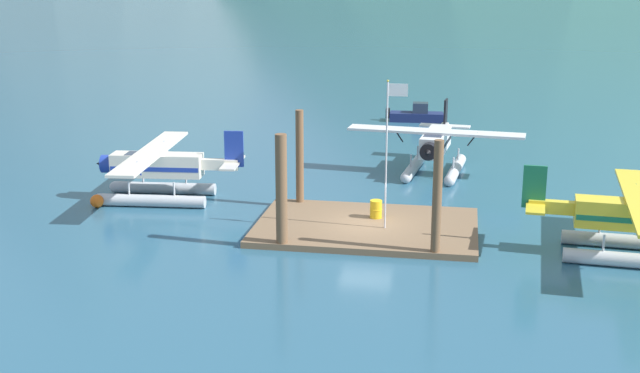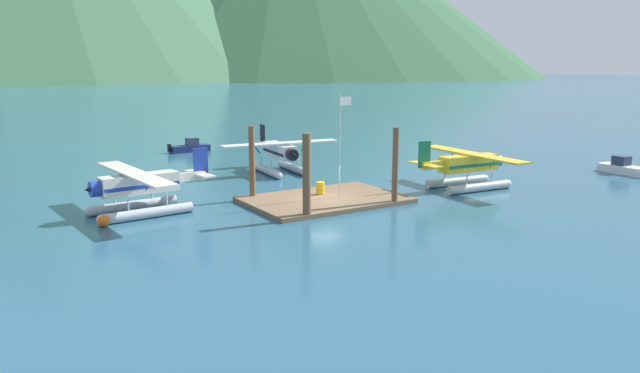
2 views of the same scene
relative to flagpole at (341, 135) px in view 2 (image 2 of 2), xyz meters
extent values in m
plane|color=#285670|center=(-1.03, 0.43, -4.56)|extent=(1200.00, 1200.00, 0.00)
cube|color=brown|center=(-1.03, 0.43, -4.41)|extent=(10.43, 7.16, 0.30)
cylinder|color=brown|center=(-4.40, -2.87, -1.96)|extent=(0.51, 0.51, 5.21)
cylinder|color=brown|center=(2.34, -2.89, -1.96)|extent=(0.41, 0.41, 5.20)
cylinder|color=brown|center=(-4.88, 3.65, -2.00)|extent=(0.41, 0.41, 5.11)
cylinder|color=silver|center=(-0.11, 0.00, -0.83)|extent=(0.08, 0.08, 6.85)
cube|color=white|center=(0.34, 0.00, 2.24)|extent=(0.90, 0.03, 0.56)
sphere|color=gold|center=(-0.11, 0.00, 2.64)|extent=(0.10, 0.10, 0.10)
cylinder|color=gold|center=(-0.69, 1.51, -3.82)|extent=(0.58, 0.58, 0.88)
torus|color=gold|center=(-0.69, 1.51, -3.82)|extent=(0.62, 0.62, 0.04)
sphere|color=orange|center=(-15.24, 1.76, -4.21)|extent=(0.69, 0.69, 0.69)
cylinder|color=#B7BABF|center=(-12.48, 2.39, -4.24)|extent=(5.63, 1.09, 0.64)
sphere|color=#B7BABF|center=(-15.27, 2.16, -4.24)|extent=(0.64, 0.64, 0.64)
cylinder|color=#B7BABF|center=(-12.68, 4.88, -4.24)|extent=(5.63, 1.09, 0.64)
sphere|color=#B7BABF|center=(-15.47, 4.65, -4.24)|extent=(0.64, 0.64, 0.64)
cylinder|color=#B7BABF|center=(-13.67, 2.29, -3.57)|extent=(0.10, 0.10, 0.70)
cylinder|color=#B7BABF|center=(-11.28, 2.48, -3.57)|extent=(0.10, 0.10, 0.70)
cylinder|color=#B7BABF|center=(-13.88, 4.78, -3.57)|extent=(0.10, 0.10, 0.70)
cylinder|color=#B7BABF|center=(-11.49, 4.98, -3.57)|extent=(0.10, 0.10, 0.70)
cube|color=silver|center=(-12.58, 3.63, -2.62)|extent=(4.88, 1.63, 1.20)
cube|color=#1E389E|center=(-12.58, 3.63, -2.72)|extent=(4.79, 1.64, 0.24)
cube|color=#283347|center=(-13.66, 3.54, -2.29)|extent=(1.18, 1.14, 0.56)
cube|color=silver|center=(-12.88, 3.61, -1.95)|extent=(2.24, 10.48, 0.14)
cylinder|color=#1E389E|center=(-12.70, 1.42, -2.28)|extent=(0.13, 0.63, 0.84)
cylinder|color=#1E389E|center=(-13.06, 5.80, -2.28)|extent=(0.13, 0.63, 0.84)
cylinder|color=#1E389E|center=(-15.27, 3.41, -2.62)|extent=(0.68, 1.01, 0.96)
cone|color=black|center=(-15.72, 3.38, -2.62)|extent=(0.38, 0.39, 0.36)
cube|color=silver|center=(-9.34, 3.90, -2.52)|extent=(2.23, 0.62, 0.56)
cube|color=#1E389E|center=(-8.44, 3.97, -1.67)|extent=(1.01, 0.20, 1.90)
cube|color=silver|center=(-8.54, 3.96, -2.42)|extent=(1.06, 3.25, 0.10)
cylinder|color=#B7BABF|center=(10.70, -0.18, -4.24)|extent=(5.63, 1.09, 0.64)
sphere|color=#B7BABF|center=(13.49, -0.40, -4.24)|extent=(0.64, 0.64, 0.64)
cylinder|color=#B7BABF|center=(10.50, -2.67, -4.24)|extent=(5.63, 1.09, 0.64)
sphere|color=#B7BABF|center=(13.29, -2.89, -4.24)|extent=(0.64, 0.64, 0.64)
cylinder|color=#B7BABF|center=(11.89, -0.27, -3.57)|extent=(0.10, 0.10, 0.70)
cylinder|color=#B7BABF|center=(9.50, -0.08, -3.57)|extent=(0.10, 0.10, 0.70)
cylinder|color=#B7BABF|center=(11.69, -2.76, -3.57)|extent=(0.10, 0.10, 0.70)
cylinder|color=#B7BABF|center=(9.30, -2.57, -3.57)|extent=(0.10, 0.10, 0.70)
cube|color=yellow|center=(10.60, -1.42, -2.62)|extent=(4.88, 1.62, 1.20)
cube|color=#196B47|center=(10.60, -1.42, -2.72)|extent=(4.79, 1.63, 0.24)
cube|color=#283347|center=(11.67, -1.51, -2.29)|extent=(1.18, 1.14, 0.56)
cube|color=yellow|center=(10.90, -1.45, -1.95)|extent=(2.23, 10.48, 0.14)
cylinder|color=#196B47|center=(11.07, 0.75, -2.28)|extent=(0.13, 0.63, 0.84)
cylinder|color=#196B47|center=(10.72, -3.64, -2.28)|extent=(0.13, 0.63, 0.84)
cylinder|color=#196B47|center=(13.29, -1.64, -2.62)|extent=(0.67, 1.00, 0.96)
cone|color=black|center=(13.74, -1.67, -2.62)|extent=(0.38, 0.39, 0.36)
cube|color=yellow|center=(7.36, -1.16, -2.52)|extent=(2.23, 0.61, 0.56)
cube|color=#196B47|center=(6.46, -1.09, -1.67)|extent=(1.01, 0.20, 1.90)
cube|color=yellow|center=(6.56, -1.10, -2.42)|extent=(1.05, 3.25, 0.10)
cylinder|color=#B7BABF|center=(2.97, 11.89, -4.24)|extent=(1.23, 5.64, 0.64)
sphere|color=#B7BABF|center=(2.67, 9.11, -4.24)|extent=(0.64, 0.64, 0.64)
cylinder|color=#B7BABF|center=(0.48, 12.16, -4.24)|extent=(1.23, 5.64, 0.64)
sphere|color=#B7BABF|center=(0.19, 9.37, -4.24)|extent=(0.64, 0.64, 0.64)
cylinder|color=#B7BABF|center=(2.84, 10.70, -3.57)|extent=(0.10, 0.10, 0.70)
cylinder|color=#B7BABF|center=(3.09, 13.09, -3.57)|extent=(0.10, 0.10, 0.70)
cylinder|color=#B7BABF|center=(0.35, 10.96, -3.57)|extent=(0.10, 0.10, 0.70)
cylinder|color=#B7BABF|center=(0.61, 13.35, -3.57)|extent=(0.10, 0.10, 0.70)
cube|color=white|center=(1.72, 12.03, -2.62)|extent=(1.74, 4.90, 1.20)
cube|color=black|center=(1.72, 12.03, -2.72)|extent=(1.75, 4.81, 0.24)
cube|color=#283347|center=(1.61, 10.95, -2.29)|extent=(1.16, 1.20, 0.56)
cube|color=white|center=(1.69, 11.73, -1.95)|extent=(10.49, 2.49, 0.14)
cylinder|color=black|center=(3.88, 11.50, -2.28)|extent=(0.63, 0.15, 0.84)
cylinder|color=black|center=(-0.50, 11.96, -2.28)|extent=(0.63, 0.15, 0.84)
cylinder|color=black|center=(1.44, 9.34, -2.62)|extent=(1.02, 0.70, 0.96)
cone|color=black|center=(1.39, 8.89, -2.62)|extent=(0.39, 0.39, 0.36)
cube|color=white|center=(2.07, 15.26, -2.52)|extent=(0.67, 2.23, 0.56)
cube|color=black|center=(2.16, 16.15, -1.67)|extent=(0.22, 1.01, 1.90)
cube|color=white|center=(2.15, 16.05, -2.42)|extent=(3.27, 1.13, 0.10)
cube|color=navy|center=(-0.39, 28.70, -4.21)|extent=(4.26, 1.67, 0.70)
sphere|color=navy|center=(1.71, 28.79, -4.21)|extent=(0.70, 0.70, 0.70)
cube|color=#283347|center=(-0.09, 28.72, -3.46)|extent=(1.25, 1.15, 0.80)
cube|color=black|center=(-2.67, 28.61, -3.96)|extent=(0.33, 0.37, 0.80)
cube|color=silver|center=(26.70, -3.97, -4.21)|extent=(1.75, 4.28, 0.70)
sphere|color=silver|center=(26.83, -1.87, -4.21)|extent=(0.70, 0.70, 0.70)
cube|color=#283347|center=(26.72, -3.67, -3.46)|extent=(1.17, 1.26, 0.80)
camera|label=1|loc=(3.26, -37.08, 7.85)|focal=46.79mm
camera|label=2|loc=(-22.19, -32.88, 4.49)|focal=33.38mm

